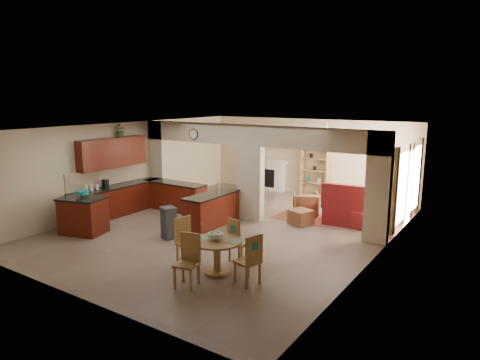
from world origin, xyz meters
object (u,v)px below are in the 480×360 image
Objects in this scene: dining_table at (217,251)px; sofa at (381,210)px; kitchen_island at (83,215)px; armchair at (306,204)px.

dining_table is 5.87m from sofa.
sofa is (6.30, 5.45, -0.15)m from kitchen_island.
kitchen_island reaches higher than sofa.
kitchen_island is 4.55m from dining_table.
kitchen_island is 6.45m from armchair.
sofa is at bearing 165.35° from armchair.
armchair is (4.17, 4.91, -0.14)m from kitchen_island.
dining_table is 5.08m from armchair.
armchair reaches higher than sofa.
dining_table is 1.35× the size of armchair.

